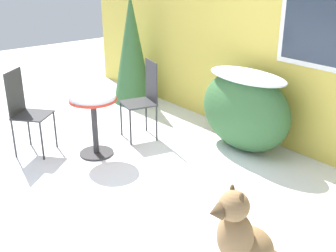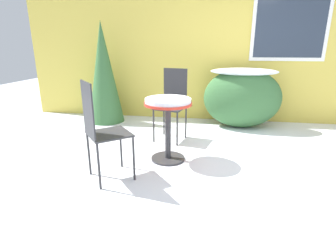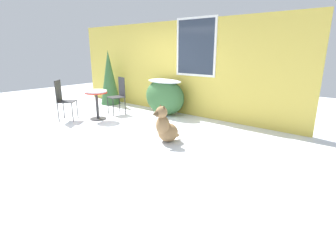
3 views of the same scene
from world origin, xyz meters
name	(u,v)px [view 3 (image 3 of 3)]	position (x,y,z in m)	size (l,w,h in m)	color
ground_plane	(115,126)	(0.00, 0.00, 0.00)	(16.00, 16.00, 0.00)	white
house_wall	(172,67)	(0.06, 2.20, 1.35)	(8.00, 0.10, 2.66)	#DBC14C
shrub_left	(164,96)	(0.16, 1.73, 0.55)	(1.32, 0.69, 1.03)	#386638
evergreen_bush	(109,78)	(-2.34, 1.72, 0.91)	(0.66, 0.66, 1.82)	#386638
patio_table	(97,97)	(-0.89, 0.15, 0.61)	(0.58, 0.58, 0.79)	#2D2D30
patio_chair_near_table	(119,94)	(-0.95, 0.96, 0.59)	(0.50, 0.50, 1.07)	#2D2D30
patio_chair_far_side	(63,98)	(-1.49, -0.47, 0.59)	(0.58, 0.58, 1.07)	#2D2D30
dog	(166,128)	(1.72, -0.06, 0.30)	(0.51, 0.65, 0.78)	#937047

